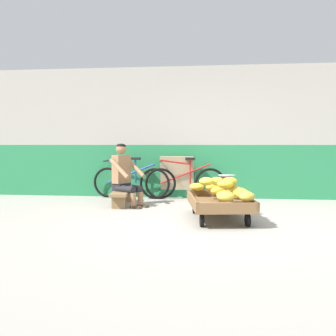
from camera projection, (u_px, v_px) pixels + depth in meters
name	position (u px, v px, depth m)	size (l,w,h in m)	color
ground_plane	(206.00, 225.00, 5.23)	(80.00, 80.00, 0.00)	#A39E93
back_wall	(208.00, 133.00, 7.95)	(16.00, 0.30, 2.75)	#287F4C
banana_cart	(219.00, 204.00, 5.63)	(1.04, 1.54, 0.36)	brown
banana_pile	(225.00, 189.00, 5.59)	(0.99, 1.39, 0.26)	gold
low_bench	(122.00, 194.00, 6.95)	(0.41, 1.13, 0.27)	olive
vendor_seated	(125.00, 175.00, 6.87)	(0.74, 0.67, 1.14)	#9E704C
plastic_crate	(227.00, 200.00, 6.59)	(0.36, 0.28, 0.30)	#19847F
weighing_scale	(227.00, 183.00, 6.57)	(0.30, 0.30, 0.29)	#28282D
bicycle_near_left	(131.00, 181.00, 7.83)	(1.66, 0.48, 0.86)	black
bicycle_far_left	(185.00, 182.00, 7.71)	(1.65, 0.48, 0.86)	black
sign_board	(177.00, 177.00, 7.88)	(0.70, 0.22, 0.88)	#C6B289
shopping_bag	(236.00, 205.00, 6.22)	(0.18, 0.12, 0.24)	#D13D4C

